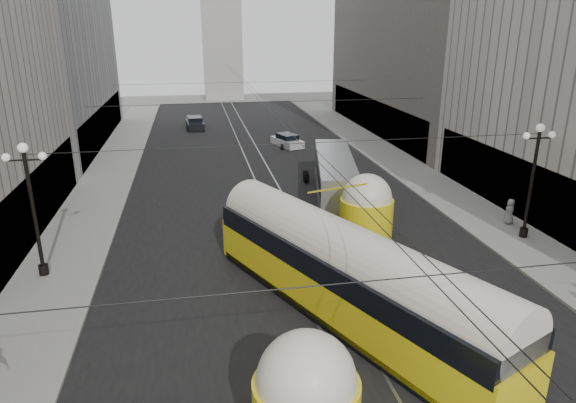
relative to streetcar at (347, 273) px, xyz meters
name	(u,v)px	position (x,y,z in m)	size (l,w,h in m)	color
road	(264,179)	(-0.50, 20.37, -1.95)	(20.00, 85.00, 0.02)	black
sidewalk_left	(111,173)	(-12.50, 23.87, -1.87)	(4.00, 72.00, 0.15)	gray
sidewalk_right	(393,160)	(11.50, 23.87, -1.87)	(4.00, 72.00, 0.15)	gray
rail_left	(255,179)	(-1.25, 20.37, -1.95)	(0.12, 85.00, 0.04)	gray
rail_right	(274,178)	(0.25, 20.37, -1.95)	(0.12, 85.00, 0.04)	gray
distant_tower	(220,0)	(-0.50, 67.87, 13.02)	(6.00, 6.00, 31.36)	#B2AFA8
lamppost_left_mid	(32,203)	(-13.10, 5.87, 1.79)	(1.86, 0.44, 6.37)	black
lamppost_right_mid	(533,175)	(12.10, 5.87, 1.79)	(1.86, 0.44, 6.37)	black
catenary	(267,105)	(-0.38, 19.36, 3.93)	(25.00, 72.00, 0.23)	black
streetcar	(347,273)	(0.00, 0.00, 0.00)	(9.28, 16.81, 3.99)	yellow
city_bus	(335,175)	(3.67, 14.97, -0.37)	(4.62, 11.68, 2.88)	#B3B6B9
sedan_white_far	(287,141)	(3.29, 31.08, -1.38)	(2.86, 4.29, 1.26)	white
sedan_dark_far	(195,123)	(-5.54, 42.10, -1.32)	(2.14, 4.51, 1.38)	black
pedestrian_sidewalk_right	(510,211)	(12.46, 7.85, -1.04)	(0.75, 0.46, 1.53)	gray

